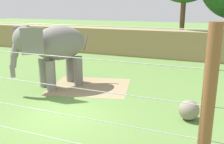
% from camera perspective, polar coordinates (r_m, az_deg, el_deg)
% --- Properties ---
extents(ground_plane, '(120.00, 120.00, 0.00)m').
position_cam_1_polar(ground_plane, '(10.58, -11.20, -9.55)').
color(ground_plane, '#5B7F3D').
extents(dirt_patch, '(4.87, 4.33, 0.01)m').
position_cam_1_polar(dirt_patch, '(13.97, -4.99, -3.21)').
color(dirt_patch, '#937F5B').
rests_on(dirt_patch, ground).
extents(embankment_wall, '(36.00, 1.80, 2.30)m').
position_cam_1_polar(embankment_wall, '(22.29, 7.82, 6.52)').
color(embankment_wall, '#997F56').
rests_on(embankment_wall, ground).
extents(elephant, '(3.16, 4.09, 3.34)m').
position_cam_1_polar(elephant, '(13.71, -12.98, 5.62)').
color(elephant, gray).
rests_on(elephant, ground).
extents(enrichment_ball, '(0.79, 0.79, 0.79)m').
position_cam_1_polar(enrichment_ball, '(10.33, 16.94, -8.17)').
color(enrichment_ball, gray).
rests_on(enrichment_ball, ground).
extents(cable_fence, '(11.87, 0.28, 4.02)m').
position_cam_1_polar(cable_fence, '(7.91, -22.69, -3.24)').
color(cable_fence, brown).
rests_on(cable_fence, ground).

